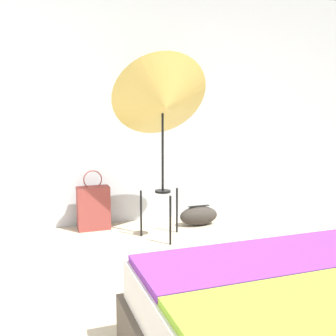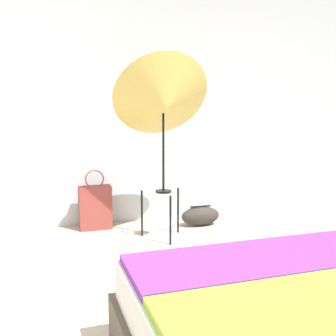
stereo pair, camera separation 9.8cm
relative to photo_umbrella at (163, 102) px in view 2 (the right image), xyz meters
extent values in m
cube|color=#B7BCC1|center=(-0.07, 0.70, 0.00)|extent=(8.00, 0.05, 2.60)
cube|color=#702D8E|center=(0.01, -1.91, -0.81)|extent=(1.52, 0.47, 0.04)
cylinder|color=black|center=(0.00, -0.22, -1.07)|extent=(0.02, 0.02, 0.46)
cylinder|color=black|center=(-0.19, 0.11, -1.07)|extent=(0.02, 0.02, 0.46)
cylinder|color=black|center=(0.19, 0.11, -1.07)|extent=(0.02, 0.02, 0.46)
cylinder|color=black|center=(0.00, 0.00, -0.84)|extent=(0.15, 0.15, 0.02)
cylinder|color=black|center=(0.00, 0.00, -0.42)|extent=(0.02, 0.02, 0.85)
cone|color=#D1B251|center=(0.00, 0.00, 0.01)|extent=(0.93, 0.72, 0.87)
cube|color=brown|center=(-0.59, 0.50, -1.08)|extent=(0.33, 0.16, 0.45)
torus|color=brown|center=(-0.59, 0.50, -0.78)|extent=(0.19, 0.01, 0.19)
ellipsoid|color=#332D28|center=(0.50, 0.27, -1.20)|extent=(0.43, 0.21, 0.21)
cube|color=black|center=(0.50, 0.27, -1.09)|extent=(0.24, 0.04, 0.01)
camera|label=1|loc=(-1.19, -3.51, -0.08)|focal=42.00mm
camera|label=2|loc=(-1.09, -3.54, -0.08)|focal=42.00mm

